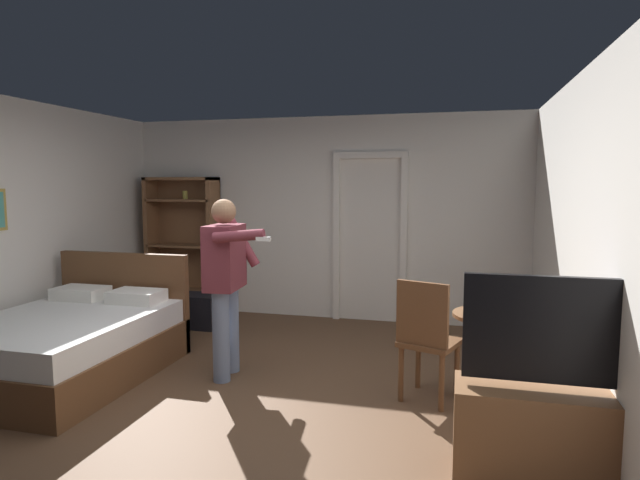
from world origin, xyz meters
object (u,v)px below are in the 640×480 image
bed (70,343)px  suitcase_dark (194,310)px  bookshelf (184,239)px  laptop (490,308)px  bottle_on_table (512,304)px  wooden_chair (426,336)px  tv_flatscreen (555,423)px  side_table (491,341)px  person_blue_shirt (226,275)px

bed → suitcase_dark: size_ratio=3.06×
bookshelf → laptop: bearing=-28.4°
bottle_on_table → wooden_chair: (-0.65, -0.14, -0.26)m
bottle_on_table → suitcase_dark: bottle_on_table is taller
tv_flatscreen → side_table: tv_flatscreen is taller
bookshelf → wooden_chair: 4.06m
bookshelf → laptop: 4.36m
laptop → wooden_chair: (-0.48, -0.18, -0.21)m
side_table → bottle_on_table: (0.14, -0.08, 0.34)m
person_blue_shirt → wooden_chair: bearing=-4.5°
bed → side_table: (3.67, 0.42, 0.17)m
bookshelf → wooden_chair: bearing=-33.9°
laptop → person_blue_shirt: 2.26m
bookshelf → person_blue_shirt: bookshelf is taller
bed → bottle_on_table: bed is taller
tv_flatscreen → wooden_chair: bearing=128.7°
side_table → suitcase_dark: (-3.37, 1.36, -0.27)m
wooden_chair → person_blue_shirt: 1.82m
tv_flatscreen → wooden_chair: size_ratio=1.24×
bed → person_blue_shirt: bearing=13.7°
side_table → wooden_chair: 0.56m
tv_flatscreen → person_blue_shirt: person_blue_shirt is taller
bookshelf → suitcase_dark: size_ratio=2.93×
tv_flatscreen → bottle_on_table: bearing=97.1°
bed → side_table: size_ratio=2.72×
tv_flatscreen → side_table: bearing=103.1°
side_table → suitcase_dark: size_ratio=1.12×
laptop → tv_flatscreen: bearing=-75.4°
bookshelf → bed: bearing=-85.8°
bottle_on_table → person_blue_shirt: size_ratio=0.16×
person_blue_shirt → suitcase_dark: (-1.09, 1.44, -0.73)m
bed → side_table: bearing=6.6°
laptop → suitcase_dark: (-3.35, 1.40, -0.55)m
laptop → suitcase_dark: laptop is taller
wooden_chair → tv_flatscreen: bearing=-51.3°
bed → tv_flatscreen: (3.95, -0.78, 0.06)m
laptop → person_blue_shirt: bearing=-179.0°
person_blue_shirt → tv_flatscreen: bearing=-23.7°
bookshelf → suitcase_dark: bearing=-54.2°
suitcase_dark → tv_flatscreen: bearing=-34.7°
bookshelf → tv_flatscreen: bearing=-38.0°
bookshelf → bottle_on_table: (3.99, -2.11, -0.18)m
tv_flatscreen → laptop: 1.26m
bookshelf → side_table: bookshelf is taller
laptop → wooden_chair: bearing=-159.8°
tv_flatscreen → side_table: (-0.28, 1.21, 0.11)m
bed → person_blue_shirt: size_ratio=1.19×
bed → suitcase_dark: (0.31, 1.78, -0.10)m
bookshelf → suitcase_dark: 1.15m
laptop → side_table: bearing=61.7°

